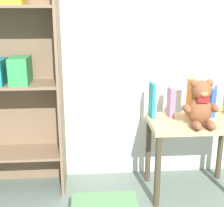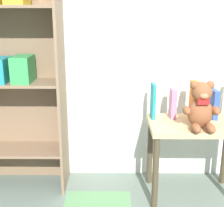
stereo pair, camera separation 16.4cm
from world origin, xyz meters
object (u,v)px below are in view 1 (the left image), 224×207
book_standing_teal (152,100)px  book_standing_pink (171,102)px  teddy_bear (201,105)px  book_standing_orange (192,98)px  book_standing_blue (210,102)px  display_table (193,133)px  bookshelf_side (10,69)px

book_standing_teal → book_standing_pink: book_standing_teal is taller
teddy_bear → book_standing_orange: teddy_bear is taller
teddy_bear → book_standing_blue: bearing=54.4°
display_table → book_standing_blue: bearing=36.3°
bookshelf_side → book_standing_orange: 1.22m
display_table → teddy_bear: (-0.00, -0.09, 0.23)m
book_standing_pink → book_standing_orange: 0.14m
book_standing_teal → book_standing_pink: bearing=2.2°
bookshelf_side → book_standing_pink: bookshelf_side is taller
book_standing_orange → book_standing_teal: bearing=175.6°
bookshelf_side → book_standing_blue: 1.36m
bookshelf_side → book_standing_teal: bookshelf_side is taller
bookshelf_side → teddy_bear: bookshelf_side is taller
book_standing_teal → teddy_bear: bearing=-37.8°
book_standing_blue → book_standing_pink: bearing=175.9°
display_table → book_standing_blue: 0.25m
book_standing_teal → book_standing_orange: 0.27m
display_table → teddy_bear: size_ratio=2.04×
book_standing_pink → book_standing_blue: 0.27m
bookshelf_side → display_table: (1.20, -0.17, -0.42)m
book_standing_teal → bookshelf_side: bearing=173.1°
bookshelf_side → book_standing_blue: (1.34, -0.07, -0.23)m
bookshelf_side → book_standing_pink: bearing=-3.1°
teddy_bear → display_table: bearing=88.8°
book_standing_orange → book_standing_blue: book_standing_orange is taller
book_standing_pink → teddy_bear: bearing=-56.4°
display_table → book_standing_teal: size_ratio=2.56×
book_standing_teal → book_standing_pink: size_ratio=1.18×
bookshelf_side → book_standing_pink: 1.09m
bookshelf_side → book_standing_pink: size_ratio=7.65×
book_standing_orange → book_standing_pink: bearing=168.1°
display_table → bookshelf_side: bearing=172.1°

